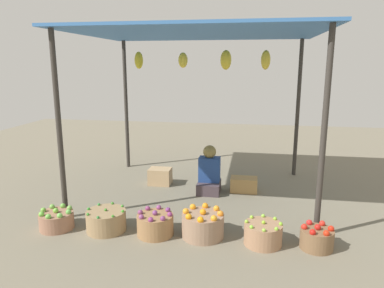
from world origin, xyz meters
TOP-DOWN VIEW (x-y plane):
  - ground_plane at (0.00, 0.00)m, footprint 14.00×14.00m
  - market_stall_structure at (0.00, 0.02)m, footprint 3.59×2.83m
  - vendor_person at (0.17, 0.06)m, footprint 0.36×0.44m
  - basket_green_apples at (-1.59, -1.60)m, footprint 0.43×0.43m
  - basket_green_chilies at (-0.94, -1.55)m, footprint 0.49×0.49m
  - basket_purple_onions at (-0.30, -1.55)m, footprint 0.45×0.45m
  - basket_oranges at (0.28, -1.50)m, footprint 0.51×0.51m
  - basket_limes at (1.00, -1.58)m, footprint 0.44×0.44m
  - basket_red_tomatoes at (1.60, -1.57)m, footprint 0.37×0.37m
  - wooden_crate_near_vendor at (-0.72, 0.30)m, footprint 0.38×0.28m
  - wooden_crate_stacked_rear at (0.73, 0.17)m, footprint 0.43×0.27m

SIDE VIEW (x-z plane):
  - ground_plane at x=0.00m, z-range 0.00..0.00m
  - basket_green_apples at x=-1.59m, z-range -0.02..0.25m
  - wooden_crate_stacked_rear at x=0.73m, z-range 0.00..0.24m
  - basket_red_tomatoes at x=1.60m, z-range -0.02..0.27m
  - basket_limes at x=1.00m, z-range -0.02..0.28m
  - basket_green_chilies at x=-0.94m, z-range -0.02..0.28m
  - basket_purple_onions at x=-0.30m, z-range -0.02..0.29m
  - wooden_crate_near_vendor at x=-0.72m, z-range 0.00..0.28m
  - basket_oranges at x=0.28m, z-range -0.03..0.33m
  - vendor_person at x=0.17m, z-range -0.09..0.69m
  - market_stall_structure at x=0.00m, z-range 1.10..3.63m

